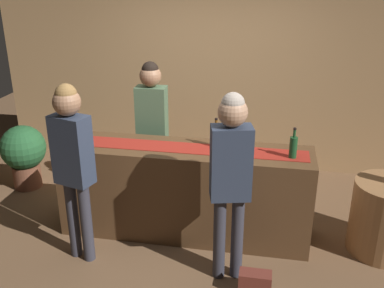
% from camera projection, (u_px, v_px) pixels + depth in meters
% --- Properties ---
extents(ground_plane, '(10.00, 10.00, 0.00)m').
position_uv_depth(ground_plane, '(185.00, 231.00, 4.78)').
color(ground_plane, brown).
extents(back_wall, '(6.00, 0.12, 2.90)m').
position_uv_depth(back_wall, '(212.00, 63.00, 5.97)').
color(back_wall, tan).
rests_on(back_wall, ground).
extents(bar_counter, '(2.57, 0.60, 0.97)m').
position_uv_depth(bar_counter, '(185.00, 191.00, 4.60)').
color(bar_counter, '#543821').
rests_on(bar_counter, ground).
extents(counter_runner_cloth, '(2.44, 0.28, 0.01)m').
position_uv_depth(counter_runner_cloth, '(184.00, 148.00, 4.41)').
color(counter_runner_cloth, maroon).
rests_on(counter_runner_cloth, bar_counter).
extents(wine_bottle_amber, '(0.07, 0.07, 0.30)m').
position_uv_depth(wine_bottle_amber, '(216.00, 136.00, 4.41)').
color(wine_bottle_amber, brown).
rests_on(wine_bottle_amber, bar_counter).
extents(wine_bottle_green, '(0.07, 0.07, 0.30)m').
position_uv_depth(wine_bottle_green, '(293.00, 147.00, 4.14)').
color(wine_bottle_green, '#194723').
rests_on(wine_bottle_green, bar_counter).
extents(wine_glass_near_customer, '(0.07, 0.07, 0.14)m').
position_uv_depth(wine_glass_near_customer, '(233.00, 140.00, 4.34)').
color(wine_glass_near_customer, silver).
rests_on(wine_glass_near_customer, bar_counter).
extents(wine_glass_mid_counter, '(0.07, 0.07, 0.14)m').
position_uv_depth(wine_glass_mid_counter, '(78.00, 130.00, 4.60)').
color(wine_glass_mid_counter, silver).
rests_on(wine_glass_mid_counter, bar_counter).
extents(bartender, '(0.34, 0.24, 1.71)m').
position_uv_depth(bartender, '(152.00, 119.00, 5.00)').
color(bartender, '#26262B').
rests_on(bartender, ground).
extents(customer_sipping, '(0.38, 0.27, 1.75)m').
position_uv_depth(customer_sipping, '(231.00, 169.00, 3.70)').
color(customer_sipping, '#33333D').
rests_on(customer_sipping, ground).
extents(customer_browsing, '(0.38, 0.29, 1.75)m').
position_uv_depth(customer_browsing, '(73.00, 155.00, 3.96)').
color(customer_browsing, '#33333D').
rests_on(customer_browsing, ground).
extents(potted_plant_tall, '(0.56, 0.56, 0.83)m').
position_uv_depth(potted_plant_tall, '(24.00, 152.00, 5.59)').
color(potted_plant_tall, brown).
rests_on(potted_plant_tall, ground).
extents(handbag, '(0.28, 0.14, 0.22)m').
position_uv_depth(handbag, '(255.00, 283.00, 3.83)').
color(handbag, brown).
rests_on(handbag, ground).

